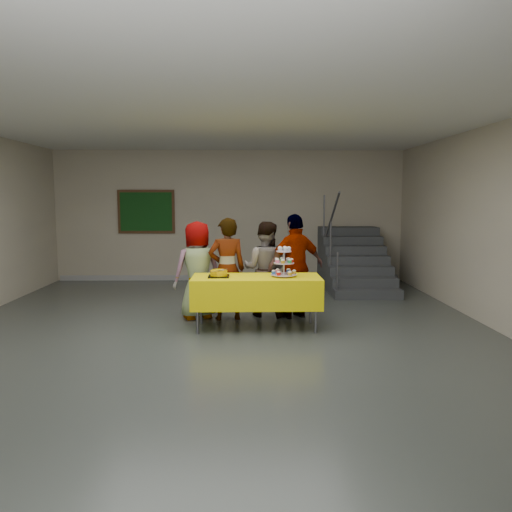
% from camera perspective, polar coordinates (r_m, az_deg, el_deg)
% --- Properties ---
extents(room_shell, '(10.00, 10.04, 3.02)m').
position_cam_1_polar(room_shell, '(6.60, -4.47, 8.51)').
color(room_shell, '#4C514C').
rests_on(room_shell, ground).
extents(bake_table, '(1.88, 0.78, 0.77)m').
position_cam_1_polar(bake_table, '(7.34, 0.03, -4.02)').
color(bake_table, '#595960').
rests_on(bake_table, ground).
extents(cupcake_stand, '(0.38, 0.38, 0.44)m').
position_cam_1_polar(cupcake_stand, '(7.29, 3.20, -0.90)').
color(cupcake_stand, silver).
rests_on(cupcake_stand, bake_table).
extents(bear_cake, '(0.32, 0.36, 0.12)m').
position_cam_1_polar(bear_cake, '(7.29, -4.27, -1.93)').
color(bear_cake, black).
rests_on(bear_cake, bake_table).
extents(schoolchild_a, '(0.89, 0.76, 1.55)m').
position_cam_1_polar(schoolchild_a, '(7.97, -6.69, -1.61)').
color(schoolchild_a, '#5C5C65').
rests_on(schoolchild_a, ground).
extents(schoolchild_b, '(0.65, 0.49, 1.61)m').
position_cam_1_polar(schoolchild_b, '(7.84, -3.34, -1.50)').
color(schoolchild_b, slate).
rests_on(schoolchild_b, ground).
extents(schoolchild_c, '(0.88, 0.76, 1.54)m').
position_cam_1_polar(schoolchild_c, '(8.08, 1.04, -1.49)').
color(schoolchild_c, slate).
rests_on(schoolchild_c, ground).
extents(schoolchild_d, '(1.06, 0.77, 1.66)m').
position_cam_1_polar(schoolchild_d, '(7.98, 4.57, -1.16)').
color(schoolchild_d, '#5D5C66').
rests_on(schoolchild_d, ground).
extents(staircase, '(1.30, 2.40, 2.04)m').
position_cam_1_polar(staircase, '(11.04, 10.99, -0.89)').
color(staircase, '#424447').
rests_on(staircase, ground).
extents(noticeboard, '(1.30, 0.05, 1.00)m').
position_cam_1_polar(noticeboard, '(11.76, -12.43, 4.97)').
color(noticeboard, '#472B16').
rests_on(noticeboard, ground).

